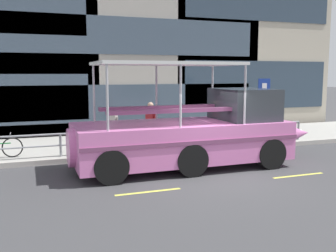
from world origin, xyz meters
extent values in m
plane|color=#3D3D3F|center=(0.00, 0.00, 0.00)|extent=(120.00, 120.00, 0.00)
cube|color=#A8A59E|center=(0.00, 5.60, 0.09)|extent=(32.00, 4.80, 0.18)
cube|color=#B2ADA3|center=(0.00, 3.11, 0.09)|extent=(32.00, 0.18, 0.18)
cube|color=#DBD64C|center=(-2.40, -1.01, 0.00)|extent=(1.80, 0.12, 0.01)
cube|color=#DBD64C|center=(2.40, -1.01, 0.00)|extent=(1.80, 0.12, 0.01)
cube|color=#3D4C5B|center=(-0.19, 8.37, 1.64)|extent=(13.09, 0.06, 1.80)
cube|color=#3D4C5B|center=(-0.19, 8.37, 4.92)|extent=(13.09, 0.06, 1.80)
cube|color=#2D3D4C|center=(7.02, 8.37, 2.44)|extent=(9.00, 0.06, 2.68)
cylinder|color=gray|center=(-0.19, 3.45, 0.98)|extent=(12.21, 0.07, 0.07)
cylinder|color=gray|center=(-0.19, 3.45, 0.58)|extent=(12.21, 0.06, 0.06)
cylinder|color=gray|center=(-4.26, 3.45, 0.58)|extent=(0.09, 0.09, 0.80)
cylinder|color=gray|center=(-2.22, 3.45, 0.58)|extent=(0.09, 0.09, 0.80)
cylinder|color=gray|center=(-0.19, 3.45, 0.58)|extent=(0.09, 0.09, 0.80)
cylinder|color=gray|center=(1.85, 3.45, 0.58)|extent=(0.09, 0.09, 0.80)
cylinder|color=gray|center=(3.88, 3.45, 0.58)|extent=(0.09, 0.09, 0.80)
cylinder|color=gray|center=(5.92, 3.45, 0.58)|extent=(0.09, 0.09, 0.80)
cylinder|color=#4C4F54|center=(4.51, 4.16, 1.51)|extent=(0.08, 0.08, 2.66)
cube|color=navy|center=(4.51, 4.11, 2.49)|extent=(0.60, 0.04, 0.76)
cube|color=white|center=(4.51, 4.09, 2.49)|extent=(0.24, 0.01, 0.36)
torus|color=black|center=(-5.86, 3.88, 0.53)|extent=(0.70, 0.04, 0.70)
cylinder|color=#A5A5AA|center=(-5.90, 3.88, 1.03)|extent=(0.03, 0.46, 0.03)
cube|color=pink|center=(-0.54, 1.18, 0.89)|extent=(7.02, 2.56, 1.24)
cone|color=pink|center=(3.76, 1.18, 0.89)|extent=(1.58, 1.17, 1.17)
cylinder|color=pink|center=(-4.05, 1.18, 0.89)|extent=(0.35, 1.17, 1.17)
cube|color=#783F64|center=(-0.54, -0.12, 1.05)|extent=(7.02, 0.04, 0.12)
sphere|color=white|center=(4.15, 1.18, 0.94)|extent=(0.22, 0.22, 0.22)
cube|color=#33383D|center=(1.74, 1.18, 2.04)|extent=(1.75, 2.15, 1.06)
cube|color=silver|center=(-1.07, 1.18, 3.40)|extent=(4.56, 2.36, 0.10)
cylinder|color=#B2B2B7|center=(1.09, 2.31, 2.43)|extent=(0.07, 0.07, 1.84)
cylinder|color=#B2B2B7|center=(1.09, 0.05, 2.43)|extent=(0.07, 0.07, 1.84)
cylinder|color=#B2B2B7|center=(-1.07, 2.31, 2.43)|extent=(0.07, 0.07, 1.84)
cylinder|color=#B2B2B7|center=(-1.07, 0.05, 2.43)|extent=(0.07, 0.07, 1.84)
cylinder|color=#B2B2B7|center=(-3.23, 2.31, 2.43)|extent=(0.07, 0.07, 1.84)
cylinder|color=#B2B2B7|center=(-3.23, 0.05, 2.43)|extent=(0.07, 0.07, 1.84)
cube|color=#783F64|center=(-1.07, 1.80, 1.96)|extent=(4.20, 0.28, 0.12)
cube|color=#783F64|center=(-1.07, 0.57, 1.96)|extent=(4.20, 0.28, 0.12)
cylinder|color=black|center=(2.09, 2.36, 0.50)|extent=(1.00, 0.28, 1.00)
cylinder|color=black|center=(2.09, 0.00, 0.50)|extent=(1.00, 0.28, 1.00)
cylinder|color=black|center=(-0.72, 2.36, 0.50)|extent=(1.00, 0.28, 1.00)
cylinder|color=black|center=(-0.72, 0.00, 0.50)|extent=(1.00, 0.28, 1.00)
cylinder|color=black|center=(-3.17, 2.36, 0.50)|extent=(1.00, 0.28, 1.00)
cylinder|color=black|center=(-3.17, 0.00, 0.50)|extent=(1.00, 0.28, 1.00)
cylinder|color=#1E2338|center=(2.43, 4.31, 0.57)|extent=(0.10, 0.10, 0.78)
cylinder|color=#1E2338|center=(2.56, 4.22, 0.57)|extent=(0.10, 0.10, 0.78)
cube|color=navy|center=(2.49, 4.27, 1.24)|extent=(0.34, 0.32, 0.55)
cylinder|color=navy|center=(2.34, 4.39, 1.21)|extent=(0.07, 0.07, 0.50)
cylinder|color=navy|center=(2.65, 4.15, 1.21)|extent=(0.07, 0.07, 0.50)
sphere|color=#936B4C|center=(2.49, 4.27, 1.65)|extent=(0.22, 0.22, 0.22)
cylinder|color=#47423D|center=(-0.56, 4.37, 0.62)|extent=(0.11, 0.11, 0.88)
cylinder|color=#47423D|center=(-0.67, 4.51, 0.62)|extent=(0.11, 0.11, 0.88)
cube|color=maroon|center=(-0.62, 4.44, 1.37)|extent=(0.35, 0.38, 0.62)
cylinder|color=maroon|center=(-0.49, 4.27, 1.34)|extent=(0.08, 0.08, 0.56)
cylinder|color=maroon|center=(-0.75, 4.62, 1.34)|extent=(0.08, 0.08, 0.56)
sphere|color=tan|center=(-0.62, 4.44, 1.82)|extent=(0.24, 0.24, 0.24)
cylinder|color=black|center=(-2.21, 4.35, 0.56)|extent=(0.10, 0.10, 0.77)
cylinder|color=black|center=(-2.13, 4.22, 0.56)|extent=(0.10, 0.10, 0.77)
cube|color=#B7B2A8|center=(-2.17, 4.29, 1.22)|extent=(0.30, 0.33, 0.54)
cylinder|color=#B7B2A8|center=(-2.27, 4.45, 1.19)|extent=(0.07, 0.07, 0.49)
cylinder|color=#B7B2A8|center=(-2.06, 4.13, 1.19)|extent=(0.07, 0.07, 0.49)
sphere|color=beige|center=(-2.17, 4.29, 1.62)|extent=(0.21, 0.21, 0.21)
camera|label=1|loc=(-5.27, -10.40, 3.10)|focal=41.18mm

